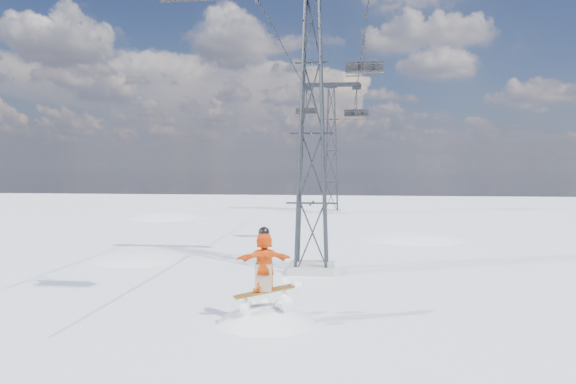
# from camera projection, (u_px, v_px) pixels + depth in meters

# --- Properties ---
(ground) EXTENTS (120.00, 120.00, 0.00)m
(ground) POSITION_uv_depth(u_px,v_px,m) (257.00, 338.00, 12.59)
(ground) COLOR white
(ground) RESTS_ON ground
(snow_terrain) EXTENTS (39.00, 37.00, 22.00)m
(snow_terrain) POSITION_uv_depth(u_px,v_px,m) (242.00, 370.00, 34.71)
(snow_terrain) COLOR white
(snow_terrain) RESTS_ON ground
(lift_tower_near) EXTENTS (5.20, 1.80, 11.43)m
(lift_tower_near) POSITION_uv_depth(u_px,v_px,m) (312.00, 134.00, 20.15)
(lift_tower_near) COLOR #999999
(lift_tower_near) RESTS_ON ground
(lift_tower_far) EXTENTS (5.20, 1.80, 11.43)m
(lift_tower_far) POSITION_uv_depth(u_px,v_px,m) (331.00, 151.00, 44.96)
(lift_tower_far) COLOR #999999
(lift_tower_far) RESTS_ON ground
(haul_cables) EXTENTS (4.46, 51.00, 0.06)m
(haul_cables) POSITION_uv_depth(u_px,v_px,m) (325.00, 57.00, 31.28)
(haul_cables) COLOR black
(haul_cables) RESTS_ON ground
(snowboarder_jump) EXTENTS (4.40, 4.40, 6.58)m
(snowboarder_jump) POSITION_uv_depth(u_px,v_px,m) (266.00, 381.00, 14.02)
(snowboarder_jump) COLOR white
(snowboarder_jump) RESTS_ON ground
(lift_chair_mid) EXTENTS (1.86, 0.53, 2.30)m
(lift_chair_mid) POSITION_uv_depth(u_px,v_px,m) (364.00, 68.00, 25.09)
(lift_chair_mid) COLOR black
(lift_chair_mid) RESTS_ON ground
(lift_chair_far) EXTENTS (1.88, 0.54, 2.33)m
(lift_chair_far) POSITION_uv_depth(u_px,v_px,m) (306.00, 112.00, 45.24)
(lift_chair_far) COLOR black
(lift_chair_far) RESTS_ON ground
(lift_chair_extra) EXTENTS (2.12, 0.61, 2.63)m
(lift_chair_extra) POSITION_uv_depth(u_px,v_px,m) (357.00, 114.00, 44.71)
(lift_chair_extra) COLOR black
(lift_chair_extra) RESTS_ON ground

